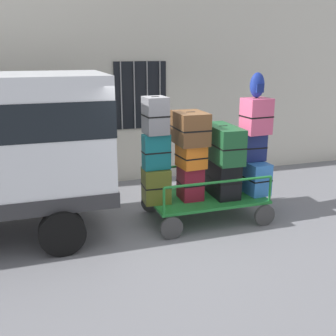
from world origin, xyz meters
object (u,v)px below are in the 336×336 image
(suitcase_left_top, at_px, (155,115))
(backpack, at_px, (257,85))
(suitcase_left_middle, at_px, (156,152))
(suitcase_center_bottom, at_px, (222,178))
(suitcase_midleft_bottom, at_px, (190,183))
(suitcase_midleft_top, at_px, (190,128))
(suitcase_midright_bottom, at_px, (253,177))
(suitcase_midleft_middle, at_px, (191,156))
(suitcase_midright_top, at_px, (256,116))
(suitcase_center_middle, at_px, (223,143))
(suitcase_left_bottom, at_px, (156,185))
(luggage_cart, at_px, (206,200))
(suitcase_midright_middle, at_px, (253,147))

(suitcase_left_top, xyz_separation_m, backpack, (1.86, -0.03, 0.45))
(suitcase_left_middle, height_order, suitcase_center_bottom, suitcase_left_middle)
(suitcase_midleft_bottom, xyz_separation_m, backpack, (1.24, 0.01, 1.67))
(suitcase_midleft_bottom, height_order, suitcase_midleft_top, suitcase_midleft_top)
(suitcase_midleft_top, bearing_deg, backpack, -1.37)
(suitcase_center_bottom, height_order, suitcase_midright_bottom, suitcase_center_bottom)
(suitcase_midleft_middle, bearing_deg, suitcase_midright_top, 1.01)
(suitcase_midright_bottom, bearing_deg, suitcase_left_middle, 179.36)
(suitcase_left_top, bearing_deg, suitcase_center_middle, 0.04)
(suitcase_left_middle, bearing_deg, backpack, 0.10)
(suitcase_midright_bottom, distance_m, backpack, 1.67)
(suitcase_left_bottom, distance_m, suitcase_center_bottom, 1.25)
(suitcase_midleft_top, distance_m, suitcase_center_bottom, 1.14)
(suitcase_left_bottom, relative_size, suitcase_center_bottom, 0.72)
(suitcase_left_top, bearing_deg, suitcase_midleft_middle, -5.70)
(suitcase_left_bottom, bearing_deg, backpack, -0.72)
(suitcase_center_bottom, height_order, suitcase_center_middle, suitcase_center_middle)
(suitcase_left_top, bearing_deg, suitcase_left_middle, -90.00)
(luggage_cart, relative_size, suitcase_center_middle, 1.97)
(backpack, bearing_deg, suitcase_midright_bottom, -66.17)
(suitcase_midleft_bottom, height_order, suitcase_center_bottom, suitcase_center_bottom)
(suitcase_center_bottom, xyz_separation_m, suitcase_midright_middle, (0.62, 0.01, 0.52))
(suitcase_left_bottom, bearing_deg, suitcase_center_middle, 0.40)
(suitcase_midleft_top, distance_m, suitcase_midright_middle, 1.32)
(luggage_cart, relative_size, suitcase_left_bottom, 3.46)
(suitcase_midleft_bottom, bearing_deg, suitcase_midleft_middle, -90.00)
(suitcase_midright_middle, height_order, suitcase_midright_top, suitcase_midright_top)
(suitcase_left_top, height_order, suitcase_midright_middle, suitcase_left_top)
(suitcase_left_bottom, distance_m, suitcase_midleft_top, 1.15)
(suitcase_midright_top, bearing_deg, suitcase_midright_bottom, -90.00)
(luggage_cart, relative_size, suitcase_midright_bottom, 2.89)
(suitcase_midleft_middle, distance_m, suitcase_midleft_top, 0.48)
(suitcase_midleft_middle, relative_size, suitcase_midright_bottom, 0.71)
(suitcase_center_middle, xyz_separation_m, backpack, (0.61, -0.03, 1.01))
(suitcase_midright_bottom, bearing_deg, suitcase_left_bottom, 178.54)
(suitcase_midleft_top, relative_size, backpack, 1.60)
(suitcase_center_middle, bearing_deg, suitcase_left_bottom, -179.60)
(suitcase_center_bottom, bearing_deg, suitcase_left_middle, -178.86)
(suitcase_left_bottom, height_order, suitcase_midright_top, suitcase_midright_top)
(suitcase_midleft_top, xyz_separation_m, suitcase_midright_bottom, (1.25, -0.05, -0.98))
(luggage_cart, relative_size, suitcase_left_top, 3.39)
(suitcase_left_bottom, xyz_separation_m, suitcase_center_middle, (1.25, 0.01, 0.66))
(suitcase_midright_bottom, xyz_separation_m, suitcase_midright_top, (0.00, 0.02, 1.13))
(suitcase_center_middle, relative_size, suitcase_midright_middle, 2.10)
(suitcase_midleft_middle, height_order, suitcase_midleft_top, suitcase_midleft_top)
(luggage_cart, bearing_deg, suitcase_left_bottom, 178.76)
(suitcase_left_top, height_order, suitcase_midleft_middle, suitcase_left_top)
(suitcase_midright_middle, distance_m, backpack, 1.12)
(luggage_cart, bearing_deg, suitcase_center_bottom, 3.41)
(suitcase_midleft_middle, distance_m, backpack, 1.71)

